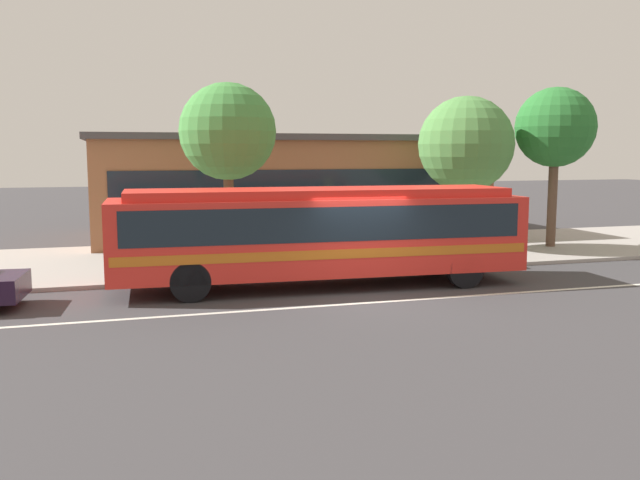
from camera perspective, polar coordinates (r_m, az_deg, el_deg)
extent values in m
plane|color=#3C3A3C|center=(17.50, 3.71, -4.67)|extent=(120.00, 120.00, 0.00)
cube|color=#A19A93|center=(23.89, -2.04, -1.26)|extent=(60.00, 8.00, 0.12)
cube|color=silver|center=(16.77, 4.67, -5.20)|extent=(56.00, 0.16, 0.01)
cube|color=red|center=(18.41, -0.01, 0.45)|extent=(11.14, 3.03, 2.01)
cube|color=red|center=(18.31, -0.01, 3.95)|extent=(10.24, 2.69, 0.24)
cube|color=#19232D|center=(18.37, -0.01, 1.70)|extent=(10.48, 3.02, 0.88)
cube|color=#C7641A|center=(18.46, -0.01, -0.66)|extent=(10.92, 3.04, 0.24)
cube|color=#19232D|center=(20.38, 15.09, 2.01)|extent=(0.23, 2.19, 0.96)
cylinder|color=black|center=(20.77, 9.34, -1.44)|extent=(1.01, 0.33, 1.00)
cylinder|color=black|center=(18.79, 12.00, -2.42)|extent=(1.01, 0.33, 1.00)
cylinder|color=black|center=(19.12, -11.15, -2.24)|extent=(1.01, 0.33, 1.00)
cylinder|color=black|center=(16.95, -10.77, -3.45)|extent=(1.01, 0.33, 1.00)
cylinder|color=black|center=(18.44, -25.14, -3.72)|extent=(0.66, 0.28, 0.64)
cylinder|color=#252446|center=(21.21, -10.88, -1.14)|extent=(0.14, 0.14, 0.87)
cylinder|color=#252446|center=(21.23, -11.31, -1.14)|extent=(0.14, 0.14, 0.87)
cylinder|color=red|center=(21.12, -11.14, 0.79)|extent=(0.42, 0.42, 0.57)
sphere|color=#D28488|center=(21.08, -11.17, 1.86)|extent=(0.22, 0.22, 0.22)
cylinder|color=#2B394A|center=(21.87, 6.21, -0.80)|extent=(0.14, 0.14, 0.86)
cylinder|color=#2B394A|center=(21.73, 6.38, -0.86)|extent=(0.14, 0.14, 0.86)
cylinder|color=#444A51|center=(21.71, 6.32, 1.08)|extent=(0.34, 0.34, 0.60)
sphere|color=tan|center=(21.67, 6.34, 2.17)|extent=(0.22, 0.22, 0.22)
cylinder|color=slate|center=(22.69, 4.72, -0.48)|extent=(0.14, 0.14, 0.87)
cylinder|color=slate|center=(22.54, 4.54, -0.53)|extent=(0.14, 0.14, 0.87)
cylinder|color=#9E4EA1|center=(22.52, 4.65, 1.40)|extent=(0.48, 0.48, 0.64)
sphere|color=tan|center=(22.48, 4.66, 2.50)|extent=(0.23, 0.23, 0.23)
cylinder|color=gray|center=(21.86, 9.19, 0.95)|extent=(0.08, 0.08, 2.23)
cube|color=yellow|center=(21.78, 9.24, 3.35)|extent=(0.16, 0.43, 0.56)
cylinder|color=brown|center=(21.54, -7.59, 2.04)|extent=(0.31, 0.31, 3.10)
sphere|color=#448B3F|center=(21.46, -7.71, 8.96)|extent=(2.99, 2.99, 2.99)
cylinder|color=brown|center=(25.44, 11.92, 2.19)|extent=(0.32, 0.32, 2.60)
sphere|color=#4E8943|center=(25.34, 12.08, 7.82)|extent=(3.43, 3.43, 3.43)
cylinder|color=brown|center=(26.94, 18.80, 3.09)|extent=(0.34, 0.34, 3.40)
sphere|color=#29702F|center=(26.90, 19.04, 8.88)|extent=(2.93, 2.93, 2.93)
cube|color=#985E3D|center=(30.18, -3.22, 4.31)|extent=(15.86, 8.75, 4.08)
cube|color=#19232D|center=(25.92, -0.92, 4.27)|extent=(14.59, 0.04, 1.47)
cube|color=#474245|center=(30.14, -3.25, 8.42)|extent=(16.26, 9.15, 0.24)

